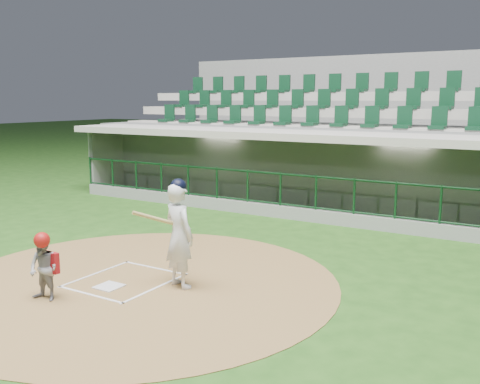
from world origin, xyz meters
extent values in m
plane|color=#1F4814|center=(0.00, 0.00, 0.00)|extent=(120.00, 120.00, 0.00)
cylinder|color=brown|center=(0.30, -0.20, 0.01)|extent=(7.20, 7.20, 0.01)
cube|color=silver|center=(0.00, -0.70, 0.02)|extent=(0.43, 0.43, 0.02)
cube|color=silver|center=(-0.75, -0.30, 0.02)|extent=(0.05, 1.80, 0.01)
cube|color=white|center=(0.75, -0.30, 0.02)|extent=(0.05, 1.80, 0.01)
cube|color=white|center=(0.00, 0.55, 0.02)|extent=(1.55, 0.05, 0.01)
cube|color=white|center=(0.00, -1.15, 0.02)|extent=(1.55, 0.05, 0.01)
cube|color=gray|center=(0.00, 7.50, -0.55)|extent=(15.00, 3.00, 0.10)
cube|color=slate|center=(0.00, 9.10, 0.85)|extent=(15.00, 0.20, 2.70)
cube|color=#A19B8E|center=(0.00, 8.98, 1.10)|extent=(13.50, 0.04, 0.90)
cube|color=slate|center=(-7.50, 7.50, 0.85)|extent=(0.20, 3.00, 2.70)
cube|color=#A8A398|center=(0.00, 7.25, 2.30)|extent=(15.40, 3.50, 0.20)
cube|color=gray|center=(0.00, 5.95, 0.15)|extent=(15.00, 0.15, 0.40)
cube|color=black|center=(0.00, 5.95, 1.73)|extent=(15.00, 0.01, 0.95)
cube|color=brown|center=(0.00, 8.55, -0.28)|extent=(12.75, 0.40, 0.45)
cube|color=white|center=(-3.00, 7.50, 2.17)|extent=(1.30, 0.35, 0.04)
cube|color=white|center=(3.00, 7.50, 2.17)|extent=(1.30, 0.35, 0.04)
imported|color=#A91213|center=(-5.53, 8.12, 0.37)|extent=(1.16, 0.72, 1.75)
imported|color=#A6111D|center=(-1.30, 8.54, 0.34)|extent=(1.03, 0.56, 1.68)
imported|color=#A01119|center=(0.85, 8.09, 0.40)|extent=(1.01, 0.81, 1.79)
imported|color=#A31C11|center=(3.63, 8.47, 0.32)|extent=(1.59, 0.88, 1.63)
cube|color=slate|center=(0.00, 10.75, 1.15)|extent=(17.00, 6.50, 2.50)
cube|color=#A9A398|center=(0.00, 9.25, 2.30)|extent=(16.60, 0.95, 0.30)
cube|color=gray|center=(0.00, 10.20, 2.85)|extent=(16.60, 0.95, 0.30)
cube|color=#9D988E|center=(0.00, 11.15, 3.40)|extent=(16.60, 0.95, 0.30)
cube|color=slate|center=(0.00, 14.10, 2.53)|extent=(17.00, 0.25, 5.05)
imported|color=white|center=(1.05, 0.00, 0.94)|extent=(0.78, 0.63, 1.86)
sphere|color=black|center=(1.05, 0.00, 1.81)|extent=(0.28, 0.28, 0.28)
cylinder|color=tan|center=(0.80, -0.25, 1.25)|extent=(0.58, 0.79, 0.39)
imported|color=gray|center=(-0.45, -1.70, 0.55)|extent=(0.56, 0.46, 1.08)
sphere|color=#A51411|center=(-0.45, -1.70, 1.04)|extent=(0.26, 0.26, 0.26)
cube|color=maroon|center=(-0.45, -1.55, 0.62)|extent=(0.32, 0.10, 0.35)
camera|label=1|loc=(6.70, -7.22, 3.30)|focal=40.00mm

